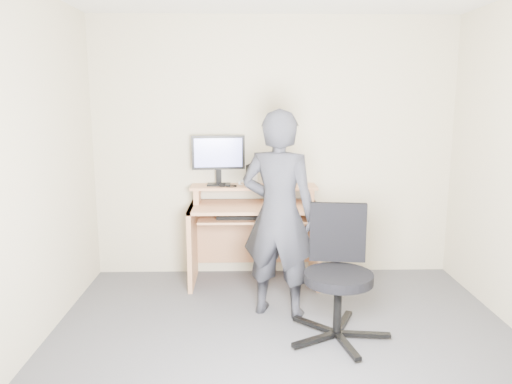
{
  "coord_description": "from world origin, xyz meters",
  "views": [
    {
      "loc": [
        -0.29,
        -3.09,
        1.73
      ],
      "look_at": [
        -0.19,
        1.05,
        0.95
      ],
      "focal_mm": 35.0,
      "sensor_mm": 36.0,
      "label": 1
    }
  ],
  "objects_px": {
    "office_chair": "(338,268)",
    "person": "(279,215)",
    "monitor": "(218,156)",
    "desk": "(254,224)"
  },
  "relations": [
    {
      "from": "office_chair",
      "to": "person",
      "type": "height_order",
      "value": "person"
    },
    {
      "from": "desk",
      "to": "monitor",
      "type": "bearing_deg",
      "value": 165.96
    },
    {
      "from": "monitor",
      "to": "person",
      "type": "distance_m",
      "value": 1.08
    },
    {
      "from": "desk",
      "to": "person",
      "type": "bearing_deg",
      "value": -77.3
    },
    {
      "from": "desk",
      "to": "monitor",
      "type": "relative_size",
      "value": 2.4
    },
    {
      "from": "monitor",
      "to": "desk",
      "type": "bearing_deg",
      "value": -20.67
    },
    {
      "from": "monitor",
      "to": "person",
      "type": "xyz_separation_m",
      "value": [
        0.51,
        -0.88,
        -0.37
      ]
    },
    {
      "from": "desk",
      "to": "office_chair",
      "type": "height_order",
      "value": "office_chair"
    },
    {
      "from": "office_chair",
      "to": "person",
      "type": "xyz_separation_m",
      "value": [
        -0.41,
        0.37,
        0.31
      ]
    },
    {
      "from": "monitor",
      "to": "office_chair",
      "type": "bearing_deg",
      "value": -60.14
    }
  ]
}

